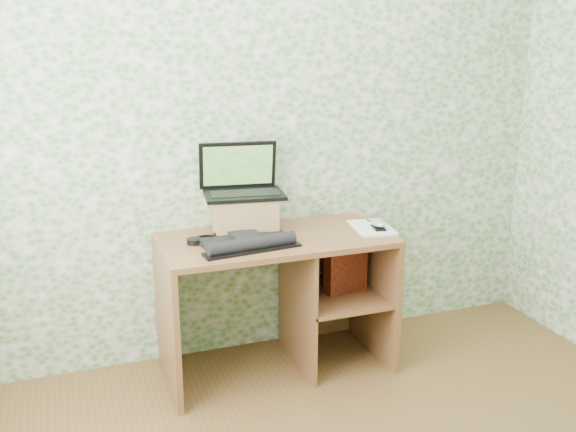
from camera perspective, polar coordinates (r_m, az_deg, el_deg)
name	(u,v)px	position (r m, az deg, el deg)	size (l,w,h in m)	color
wall_back	(257,124)	(3.51, -2.78, 8.16)	(3.50, 3.50, 0.00)	silver
desk	(288,281)	(3.49, -0.01, -5.83)	(1.20, 0.60, 0.75)	brown
riser	(244,214)	(3.41, -3.90, 0.16)	(0.33, 0.27, 0.20)	olive
laptop	(242,183)	(3.41, -4.16, 2.97)	(0.45, 0.34, 0.28)	black
keyboard	(248,242)	(3.19, -3.54, -2.34)	(0.50, 0.30, 0.07)	black
headphones	(208,239)	(3.30, -7.13, -2.08)	(0.22, 0.19, 0.03)	black
notepad	(371,228)	(3.51, 7.43, -1.03)	(0.20, 0.29, 0.01)	silver
mouse	(379,225)	(3.47, 8.05, -0.83)	(0.07, 0.11, 0.04)	silver
pen	(373,222)	(3.58, 7.54, -0.56)	(0.01, 0.01, 0.12)	black
red_box	(346,267)	(3.56, 5.15, -4.54)	(0.24, 0.08, 0.29)	#9F280E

